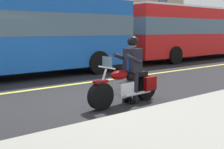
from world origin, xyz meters
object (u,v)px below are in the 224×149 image
(rider_main, at_px, (132,63))
(bus_far, at_px, (3,30))
(bus_near, at_px, (194,30))
(motorcycle_main, at_px, (127,87))

(rider_main, bearing_deg, bus_far, -74.17)
(bus_near, xyz_separation_m, bus_far, (12.17, 0.35, 0.00))
(rider_main, distance_m, bus_near, 12.19)
(bus_near, bearing_deg, motorcycle_main, 29.22)
(bus_far, bearing_deg, rider_main, 105.83)
(motorcycle_main, distance_m, bus_far, 6.01)
(rider_main, xyz_separation_m, bus_near, (-10.57, -6.00, 0.84))
(motorcycle_main, bearing_deg, bus_far, -75.99)
(motorcycle_main, relative_size, bus_near, 0.20)
(bus_far, bearing_deg, bus_near, -178.33)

